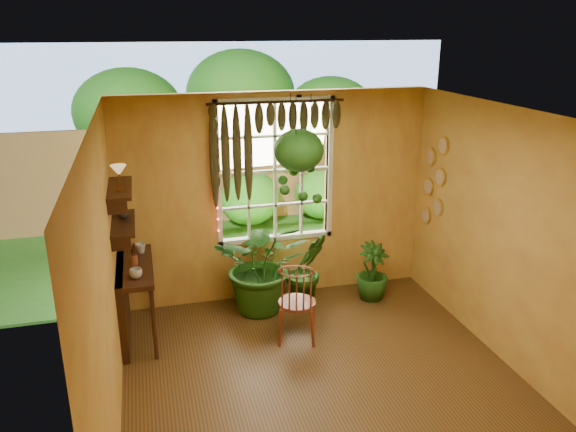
# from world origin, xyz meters

# --- Properties ---
(floor) EXTENTS (4.50, 4.50, 0.00)m
(floor) POSITION_xyz_m (0.00, 0.00, 0.00)
(floor) COLOR brown
(floor) RESTS_ON ground
(ceiling) EXTENTS (4.50, 4.50, 0.00)m
(ceiling) POSITION_xyz_m (0.00, 0.00, 2.70)
(ceiling) COLOR white
(ceiling) RESTS_ON wall_back
(wall_back) EXTENTS (4.00, 0.00, 4.00)m
(wall_back) POSITION_xyz_m (0.00, 2.25, 1.35)
(wall_back) COLOR #E7C04F
(wall_back) RESTS_ON floor
(wall_left) EXTENTS (0.00, 4.50, 4.50)m
(wall_left) POSITION_xyz_m (-2.00, 0.00, 1.35)
(wall_left) COLOR #E7C04F
(wall_left) RESTS_ON floor
(wall_right) EXTENTS (0.00, 4.50, 4.50)m
(wall_right) POSITION_xyz_m (2.00, 0.00, 1.35)
(wall_right) COLOR #E7C04F
(wall_right) RESTS_ON floor
(window) EXTENTS (1.52, 0.10, 1.86)m
(window) POSITION_xyz_m (0.00, 2.28, 1.70)
(window) COLOR white
(window) RESTS_ON wall_back
(valance_vine) EXTENTS (1.70, 0.12, 1.10)m
(valance_vine) POSITION_xyz_m (-0.08, 2.16, 2.28)
(valance_vine) COLOR black
(valance_vine) RESTS_ON window
(string_lights) EXTENTS (0.03, 0.03, 1.54)m
(string_lights) POSITION_xyz_m (-0.76, 2.19, 1.75)
(string_lights) COLOR #FF2633
(string_lights) RESTS_ON window
(wall_plates) EXTENTS (0.04, 0.32, 1.10)m
(wall_plates) POSITION_xyz_m (1.98, 1.79, 1.55)
(wall_plates) COLOR beige
(wall_plates) RESTS_ON wall_right
(counter_ledge) EXTENTS (0.40, 1.20, 0.90)m
(counter_ledge) POSITION_xyz_m (-1.91, 1.60, 0.55)
(counter_ledge) COLOR black
(counter_ledge) RESTS_ON floor
(shelf_lower) EXTENTS (0.25, 0.90, 0.04)m
(shelf_lower) POSITION_xyz_m (-1.88, 1.60, 1.40)
(shelf_lower) COLOR black
(shelf_lower) RESTS_ON wall_left
(shelf_upper) EXTENTS (0.25, 0.90, 0.04)m
(shelf_upper) POSITION_xyz_m (-1.88, 1.60, 1.80)
(shelf_upper) COLOR black
(shelf_upper) RESTS_ON wall_left
(backyard) EXTENTS (14.00, 10.00, 12.00)m
(backyard) POSITION_xyz_m (0.24, 6.87, 1.28)
(backyard) COLOR #215719
(backyard) RESTS_ON ground
(windsor_chair) EXTENTS (0.54, 0.56, 1.16)m
(windsor_chair) POSITION_xyz_m (-0.05, 1.04, 0.33)
(windsor_chair) COLOR brown
(windsor_chair) RESTS_ON floor
(potted_plant_left) EXTENTS (1.37, 1.27, 1.26)m
(potted_plant_left) POSITION_xyz_m (-0.27, 1.84, 0.63)
(potted_plant_left) COLOR #1E4713
(potted_plant_left) RESTS_ON floor
(potted_plant_mid) EXTENTS (0.62, 0.53, 0.99)m
(potted_plant_mid) POSITION_xyz_m (0.30, 1.83, 0.50)
(potted_plant_mid) COLOR #1E4713
(potted_plant_mid) RESTS_ON floor
(potted_plant_right) EXTENTS (0.54, 0.54, 0.77)m
(potted_plant_right) POSITION_xyz_m (1.19, 1.79, 0.38)
(potted_plant_right) COLOR #1E4713
(potted_plant_right) RESTS_ON floor
(hanging_basket) EXTENTS (0.60, 0.60, 1.33)m
(hanging_basket) POSITION_xyz_m (0.20, 1.88, 1.95)
(hanging_basket) COLOR black
(hanging_basket) RESTS_ON ceiling
(cup_a) EXTENTS (0.14, 0.14, 0.11)m
(cup_a) POSITION_xyz_m (-1.78, 1.23, 0.95)
(cup_a) COLOR silver
(cup_a) RESTS_ON counter_ledge
(cup_b) EXTENTS (0.13, 0.13, 0.11)m
(cup_b) POSITION_xyz_m (-1.72, 1.94, 0.96)
(cup_b) COLOR beige
(cup_b) RESTS_ON counter_ledge
(brush_jar) EXTENTS (0.09, 0.09, 0.32)m
(brush_jar) POSITION_xyz_m (-1.80, 1.62, 1.02)
(brush_jar) COLOR brown
(brush_jar) RESTS_ON counter_ledge
(shelf_vase) EXTENTS (0.17, 0.17, 0.14)m
(shelf_vase) POSITION_xyz_m (-1.87, 1.73, 1.49)
(shelf_vase) COLOR #B2AD99
(shelf_vase) RESTS_ON shelf_lower
(tiffany_lamp) EXTENTS (0.16, 0.16, 0.27)m
(tiffany_lamp) POSITION_xyz_m (-1.86, 1.44, 2.02)
(tiffany_lamp) COLOR brown
(tiffany_lamp) RESTS_ON shelf_upper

